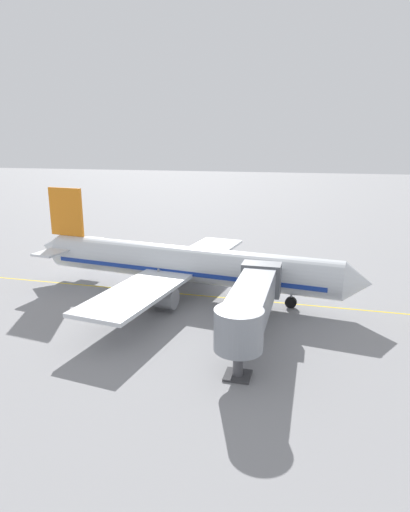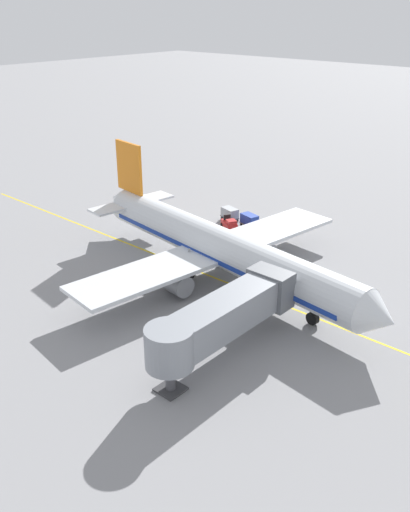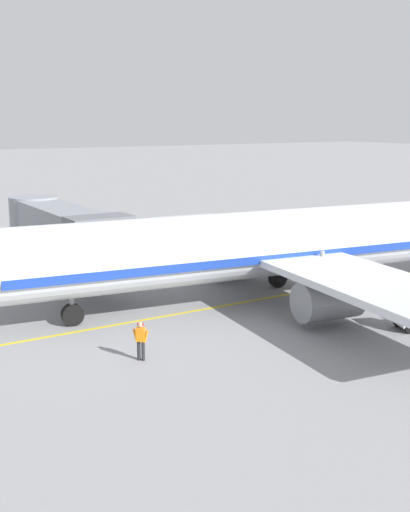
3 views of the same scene
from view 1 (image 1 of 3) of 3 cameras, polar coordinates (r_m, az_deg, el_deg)
The scene contains 9 objects.
ground_plane at distance 46.05m, azimuth -2.57°, elevation -5.06°, with size 400.00×400.00×0.00m, color gray.
gate_lead_in_line at distance 46.05m, azimuth -2.57°, elevation -5.05°, with size 0.24×80.00×0.01m, color gold.
parked_airliner at distance 45.52m, azimuth -2.89°, elevation -1.09°, with size 30.42×37.33×10.63m.
jet_bridge at distance 34.30m, azimuth 6.11°, elevation -6.04°, with size 14.13×3.50×4.98m.
baggage_tug_lead at distance 54.40m, azimuth -3.17°, elevation -1.16°, with size 1.96×2.75×1.62m.
baggage_tug_trailing at distance 57.88m, azimuth -6.58°, elevation -0.26°, with size 2.27×2.77×1.62m.
baggage_cart_front at distance 59.42m, azimuth -4.72°, elevation 0.41°, with size 1.80×2.98×1.58m.
baggage_cart_second_in_train at distance 60.67m, azimuth -7.47°, elevation 0.63°, with size 1.80×2.98×1.58m.
ground_crew_wing_walker at distance 48.74m, azimuth 10.87°, elevation -3.01°, with size 0.59×0.55×1.69m.
Camera 1 is at (41.37, 12.97, 15.54)m, focal length 30.35 mm.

